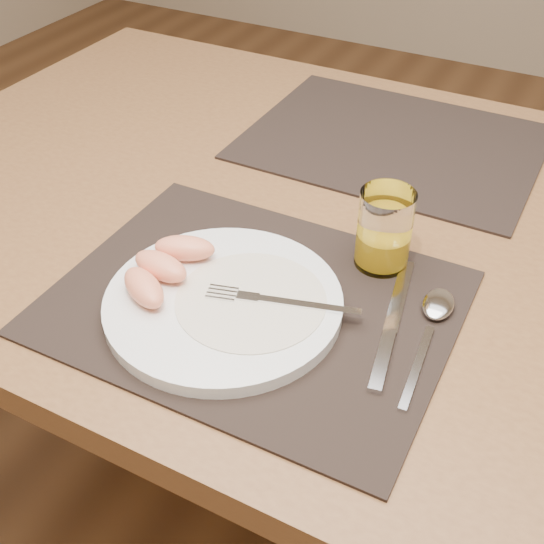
{
  "coord_description": "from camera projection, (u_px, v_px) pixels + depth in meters",
  "views": [
    {
      "loc": [
        0.28,
        -0.73,
        1.27
      ],
      "look_at": [
        -0.01,
        -0.18,
        0.77
      ],
      "focal_mm": 45.0,
      "sensor_mm": 36.0,
      "label": 1
    }
  ],
  "objects": [
    {
      "name": "plate_dressing",
      "position": [
        251.0,
        300.0,
        0.76
      ],
      "size": [
        0.17,
        0.17,
        0.0
      ],
      "color": "white",
      "rests_on": "plate"
    },
    {
      "name": "fork",
      "position": [
        269.0,
        300.0,
        0.76
      ],
      "size": [
        0.17,
        0.06,
        0.0
      ],
      "color": "silver",
      "rests_on": "plate"
    },
    {
      "name": "ground",
      "position": [
        316.0,
        514.0,
        1.41
      ],
      "size": [
        5.0,
        5.0,
        0.0
      ],
      "primitive_type": "plane",
      "color": "brown",
      "rests_on": "ground"
    },
    {
      "name": "spoon",
      "position": [
        435.0,
        313.0,
        0.76
      ],
      "size": [
        0.04,
        0.19,
        0.01
      ],
      "color": "silver",
      "rests_on": "placemat_near"
    },
    {
      "name": "grapefruit_wedges",
      "position": [
        164.0,
        267.0,
        0.78
      ],
      "size": [
        0.08,
        0.14,
        0.03
      ],
      "color": "#FF9368",
      "rests_on": "plate"
    },
    {
      "name": "knife",
      "position": [
        390.0,
        331.0,
        0.74
      ],
      "size": [
        0.05,
        0.22,
        0.01
      ],
      "color": "silver",
      "rests_on": "placemat_near"
    },
    {
      "name": "placemat_near",
      "position": [
        253.0,
        302.0,
        0.79
      ],
      "size": [
        0.45,
        0.35,
        0.0
      ],
      "primitive_type": "cube",
      "rotation": [
        0.0,
        0.0,
        0.01
      ],
      "color": "black",
      "rests_on": "table"
    },
    {
      "name": "table",
      "position": [
        335.0,
        260.0,
        0.99
      ],
      "size": [
        1.4,
        0.9,
        0.75
      ],
      "color": "brown",
      "rests_on": "ground"
    },
    {
      "name": "placemat_far",
      "position": [
        393.0,
        142.0,
        1.08
      ],
      "size": [
        0.45,
        0.35,
        0.0
      ],
      "primitive_type": "cube",
      "rotation": [
        0.0,
        0.0,
        -0.0
      ],
      "color": "black",
      "rests_on": "table"
    },
    {
      "name": "juice_glass",
      "position": [
        384.0,
        233.0,
        0.81
      ],
      "size": [
        0.07,
        0.07,
        0.1
      ],
      "color": "white",
      "rests_on": "placemat_near"
    },
    {
      "name": "plate",
      "position": [
        224.0,
        303.0,
        0.77
      ],
      "size": [
        0.27,
        0.27,
        0.02
      ],
      "primitive_type": "cylinder",
      "color": "white",
      "rests_on": "placemat_near"
    }
  ]
}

